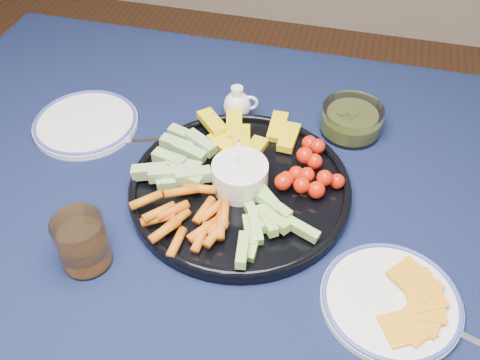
% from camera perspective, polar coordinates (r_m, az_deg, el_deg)
% --- Properties ---
extents(dining_table, '(1.67, 1.07, 0.75)m').
position_cam_1_polar(dining_table, '(1.03, 4.94, -6.67)').
color(dining_table, '#522F1B').
rests_on(dining_table, ground).
extents(crudite_platter, '(0.40, 0.40, 0.13)m').
position_cam_1_polar(crudite_platter, '(0.97, -0.17, -0.44)').
color(crudite_platter, black).
rests_on(crudite_platter, dining_table).
extents(creamer_pitcher, '(0.07, 0.06, 0.08)m').
position_cam_1_polar(creamer_pitcher, '(1.13, -0.26, 7.97)').
color(creamer_pitcher, white).
rests_on(creamer_pitcher, dining_table).
extents(pickle_bowl, '(0.12, 0.12, 0.06)m').
position_cam_1_polar(pickle_bowl, '(1.12, 11.80, 6.20)').
color(pickle_bowl, silver).
rests_on(pickle_bowl, dining_table).
extents(cheese_plate, '(0.22, 0.22, 0.03)m').
position_cam_1_polar(cheese_plate, '(0.87, 15.83, -12.16)').
color(cheese_plate, white).
rests_on(cheese_plate, dining_table).
extents(juice_tumbler, '(0.08, 0.08, 0.10)m').
position_cam_1_polar(juice_tumbler, '(0.89, -16.40, -6.63)').
color(juice_tumbler, silver).
rests_on(juice_tumbler, dining_table).
extents(fork_left, '(0.18, 0.08, 0.00)m').
position_cam_1_polar(fork_left, '(1.10, -10.51, 4.06)').
color(fork_left, white).
rests_on(fork_left, dining_table).
extents(fork_right, '(0.17, 0.07, 0.00)m').
position_cam_1_polar(fork_right, '(0.88, 22.22, -14.90)').
color(fork_right, white).
rests_on(fork_right, dining_table).
extents(side_plate_extra, '(0.22, 0.22, 0.02)m').
position_cam_1_polar(side_plate_extra, '(1.17, -16.13, 5.88)').
color(side_plate_extra, white).
rests_on(side_plate_extra, dining_table).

